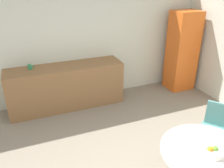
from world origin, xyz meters
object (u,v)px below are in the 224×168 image
at_px(locker_cabinet, 182,51).
at_px(fruit_bowl, 213,151).
at_px(mug_white, 30,67).
at_px(chair_teal, 217,124).
at_px(round_table, 206,160).

bearing_deg(locker_cabinet, fruit_bowl, -120.84).
distance_m(locker_cabinet, mug_white, 3.41).
distance_m(chair_teal, mug_white, 3.43).
xyz_separation_m(chair_teal, fruit_bowl, (-0.73, -0.64, 0.24)).
bearing_deg(fruit_bowl, round_table, 112.04).
bearing_deg(round_table, fruit_bowl, -67.96).
xyz_separation_m(fruit_bowl, mug_white, (-1.72, 3.00, 0.18)).
xyz_separation_m(round_table, fruit_bowl, (0.02, -0.05, 0.18)).
relative_size(round_table, chair_teal, 1.29).
distance_m(locker_cabinet, chair_teal, 2.41).
relative_size(locker_cabinet, round_table, 1.73).
height_order(locker_cabinet, fruit_bowl, locker_cabinet).
height_order(round_table, mug_white, mug_white).
height_order(locker_cabinet, round_table, locker_cabinet).
height_order(round_table, fruit_bowl, fruit_bowl).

